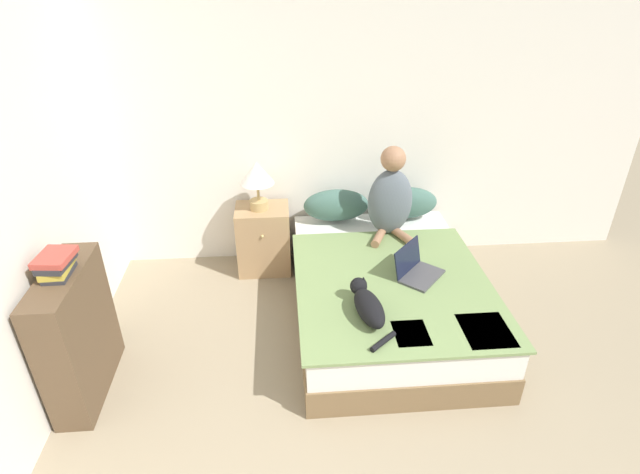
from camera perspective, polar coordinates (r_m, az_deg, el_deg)
name	(u,v)px	position (r m, az deg, el deg)	size (l,w,h in m)	color
wall_back	(356,124)	(4.46, 4.12, 12.72)	(5.30, 0.05, 2.55)	white
bed	(387,294)	(4.01, 7.61, -6.43)	(1.44, 1.98, 0.46)	brown
pillow_near	(336,205)	(4.48, 1.86, 3.64)	(0.59, 0.24, 0.29)	#42665B
pillow_far	(405,203)	(4.59, 9.68, 3.87)	(0.59, 0.24, 0.29)	#42665B
person_sitting	(390,197)	(4.22, 8.06, 4.51)	(0.38, 0.37, 0.78)	slate
cat_tabby	(368,305)	(3.35, 5.48, -7.74)	(0.26, 0.62, 0.18)	black
laptop_open	(417,270)	(3.81, 11.01, -3.69)	(0.43, 0.44, 0.23)	#424247
nightstand	(264,239)	(4.56, -6.46, -0.22)	(0.47, 0.39, 0.62)	tan
table_lamp	(257,176)	(4.28, -7.20, 6.88)	(0.29, 0.29, 0.44)	tan
bookshelf	(77,334)	(3.59, -25.99, -9.96)	(0.23, 0.75, 0.91)	brown
book_stack_top	(56,264)	(3.30, -27.91, -2.74)	(0.21, 0.25, 0.14)	#2D2D33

